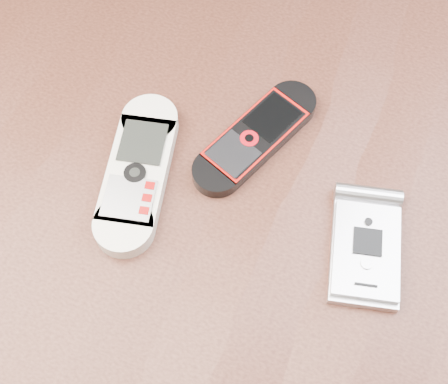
{
  "coord_description": "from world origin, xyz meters",
  "views": [
    {
      "loc": [
        0.1,
        -0.24,
        1.26
      ],
      "look_at": [
        0.01,
        0.0,
        0.76
      ],
      "focal_mm": 50.0,
      "sensor_mm": 36.0,
      "label": 1
    }
  ],
  "objects_px": {
    "nokia_black_red": "(256,137)",
    "table": "(220,240)",
    "motorola_razr": "(366,248)",
    "nokia_white": "(138,172)"
  },
  "relations": [
    {
      "from": "nokia_black_red",
      "to": "motorola_razr",
      "type": "height_order",
      "value": "motorola_razr"
    },
    {
      "from": "table",
      "to": "nokia_black_red",
      "type": "distance_m",
      "value": 0.13
    },
    {
      "from": "nokia_white",
      "to": "motorola_razr",
      "type": "bearing_deg",
      "value": -11.77
    },
    {
      "from": "nokia_white",
      "to": "nokia_black_red",
      "type": "distance_m",
      "value": 0.12
    },
    {
      "from": "nokia_black_red",
      "to": "motorola_razr",
      "type": "relative_size",
      "value": 1.33
    },
    {
      "from": "motorola_razr",
      "to": "nokia_black_red",
      "type": "bearing_deg",
      "value": 137.1
    },
    {
      "from": "table",
      "to": "motorola_razr",
      "type": "relative_size",
      "value": 10.38
    },
    {
      "from": "nokia_black_red",
      "to": "table",
      "type": "bearing_deg",
      "value": -77.32
    },
    {
      "from": "motorola_razr",
      "to": "table",
      "type": "bearing_deg",
      "value": 164.4
    },
    {
      "from": "table",
      "to": "nokia_black_red",
      "type": "bearing_deg",
      "value": 80.72
    }
  ]
}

